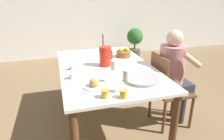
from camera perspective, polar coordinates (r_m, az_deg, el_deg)
name	(u,v)px	position (r m, az deg, el deg)	size (l,w,h in m)	color
ground_plane	(107,123)	(2.66, -1.49, -15.01)	(20.00, 20.00, 0.00)	#7F6647
wall_back	(74,5)	(5.21, -10.68, 17.83)	(10.00, 0.06, 2.60)	white
dining_table	(106,75)	(2.33, -1.65, -1.44)	(1.04, 1.62, 0.78)	white
chair_person_side	(167,88)	(2.51, 15.36, -5.11)	(0.42, 0.42, 0.91)	brown
person_seated	(174,70)	(2.49, 17.25, -0.05)	(0.39, 0.41, 1.19)	#33333D
red_pitcher	(105,56)	(2.29, -2.04, 3.94)	(0.16, 0.14, 0.23)	red
wine_glass_water	(114,66)	(1.83, 0.55, 1.12)	(0.06, 0.06, 0.22)	white
wine_glass_juice	(127,76)	(1.64, 4.24, -1.81)	(0.06, 0.06, 0.21)	white
teacup_near_person	(73,77)	(1.99, -11.09, -1.85)	(0.14, 0.14, 0.06)	white
teacup_across	(73,68)	(2.23, -11.06, 0.64)	(0.14, 0.14, 0.06)	white
serving_tray	(142,79)	(1.95, 8.59, -2.57)	(0.35, 0.35, 0.03)	#9E9EA3
bread_plate	(94,84)	(1.79, -5.03, -4.11)	(0.20, 0.20, 0.09)	white
jam_jar_amber	(105,93)	(1.61, -2.00, -6.69)	(0.07, 0.07, 0.07)	gold
jam_jar_red	(123,94)	(1.61, 3.27, -6.74)	(0.07, 0.07, 0.07)	gold
fruit_bowl	(123,53)	(2.64, 3.31, 4.76)	(0.19, 0.19, 0.13)	brown
candlestick_tall	(103,44)	(2.80, -2.58, 7.35)	(0.06, 0.06, 0.32)	#4C4238
potted_plant	(135,40)	(5.23, 6.57, 8.60)	(0.41, 0.41, 0.74)	#4C4742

